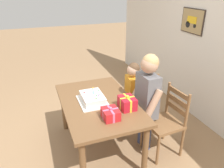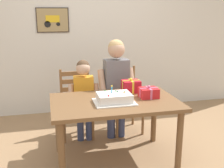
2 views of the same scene
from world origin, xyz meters
name	(u,v)px [view 2 (image 2 of 2)]	position (x,y,z in m)	size (l,w,h in m)	color
ground_plane	(115,160)	(0.00, 0.00, 0.00)	(20.00, 20.00, 0.00)	#997551
back_wall	(89,35)	(0.00, 1.83, 1.30)	(6.40, 0.11, 2.60)	silver
dining_table	(115,109)	(0.00, 0.00, 0.64)	(1.41, 0.89, 0.74)	brown
birthday_cake	(114,98)	(-0.02, -0.07, 0.78)	(0.44, 0.34, 0.19)	white
gift_box_red_large	(149,93)	(0.40, 0.02, 0.79)	(0.21, 0.18, 0.15)	red
gift_box_beside_cake	(131,86)	(0.27, 0.28, 0.81)	(0.22, 0.18, 0.18)	red
chair_left	(76,103)	(-0.35, 0.81, 0.47)	(0.42, 0.42, 0.92)	brown
chair_right	(125,99)	(0.35, 0.81, 0.47)	(0.45, 0.45, 0.92)	brown
child_older	(116,80)	(0.17, 0.61, 0.82)	(0.49, 0.28, 1.35)	#38426B
child_younger	(84,93)	(-0.27, 0.61, 0.67)	(0.41, 0.24, 1.10)	#38426B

